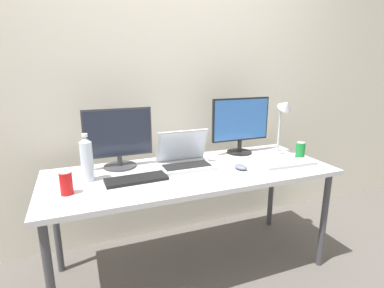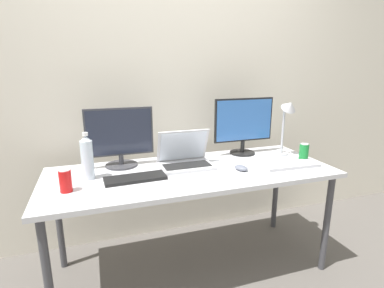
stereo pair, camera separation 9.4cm
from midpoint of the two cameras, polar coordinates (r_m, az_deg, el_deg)
ground_plane at (r=2.34m, az=1.24°, el=-22.39°), size 16.00×16.00×0.00m
wall_back at (r=2.43m, az=-3.38°, el=12.11°), size 7.00×0.08×2.60m
work_desk at (r=2.00m, az=1.35°, el=-6.63°), size 1.87×0.73×0.74m
monitor_left at (r=2.06m, az=-12.32°, el=1.35°), size 0.45×0.22×0.40m
monitor_center at (r=2.34m, az=10.95°, el=3.79°), size 0.48×0.20×0.43m
laptop_silver at (r=2.04m, az=-0.04°, el=-2.71°), size 0.36×0.25×0.25m
keyboard_main at (r=1.84m, az=-9.30°, el=-6.46°), size 0.37×0.15×0.02m
keyboard_aux at (r=2.17m, az=19.38°, el=-3.81°), size 0.40×0.16×0.02m
mouse_by_keyboard at (r=2.01m, az=10.67°, el=-4.50°), size 0.09×0.12×0.03m
water_bottle at (r=1.89m, az=-18.01°, el=-2.51°), size 0.07×0.07×0.29m
soda_can_near_keyboard at (r=2.33m, az=21.61°, el=-1.47°), size 0.07×0.07×0.13m
soda_can_by_laptop at (r=1.76m, az=-21.57°, el=-6.56°), size 0.07×0.07×0.13m
desk_lamp at (r=2.35m, az=18.84°, el=4.89°), size 0.11×0.18×0.44m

